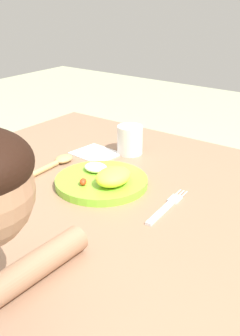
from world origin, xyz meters
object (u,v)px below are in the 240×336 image
drinking_cup (130,140)px  plate (104,180)px  spoon (52,165)px  fork (166,207)px

drinking_cup → plate: bearing=-70.7°
spoon → drinking_cup: size_ratio=2.70×
fork → spoon: (-0.37, 0.01, 0.01)m
fork → spoon: spoon is taller
spoon → drinking_cup: drinking_cup is taller
plate → drinking_cup: bearing=109.3°
fork → drinking_cup: size_ratio=2.20×
fork → spoon: bearing=83.8°
spoon → drinking_cup: bearing=-30.0°
plate → fork: (0.18, -0.00, -0.01)m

